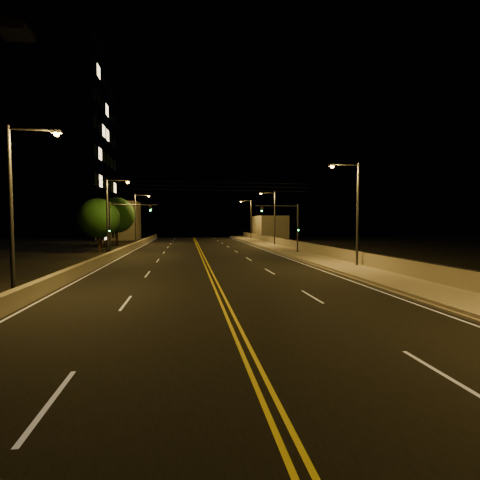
{
  "coord_description": "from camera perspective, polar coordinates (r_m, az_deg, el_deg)",
  "views": [
    {
      "loc": [
        -1.68,
        -6.01,
        3.74
      ],
      "look_at": [
        2.0,
        18.0,
        2.5
      ],
      "focal_mm": 26.0,
      "sensor_mm": 36.0,
      "label": 1
    }
  ],
  "objects": [
    {
      "name": "ground",
      "position": [
        7.27,
        6.68,
        -28.07
      ],
      "size": [
        160.0,
        160.0,
        0.0
      ],
      "primitive_type": "plane",
      "color": "black",
      "rests_on": "ground"
    },
    {
      "name": "road",
      "position": [
        26.33,
        -4.99,
        -5.23
      ],
      "size": [
        18.0,
        120.0,
        0.02
      ],
      "primitive_type": "cube",
      "color": "black",
      "rests_on": "ground"
    },
    {
      "name": "sidewalk",
      "position": [
        29.07,
        16.84,
        -4.3
      ],
      "size": [
        3.6,
        120.0,
        0.3
      ],
      "primitive_type": "cube",
      "color": "gray",
      "rests_on": "ground"
    },
    {
      "name": "curb",
      "position": [
        28.32,
        13.41,
        -4.59
      ],
      "size": [
        0.14,
        120.0,
        0.15
      ],
      "primitive_type": "cube",
      "color": "gray",
      "rests_on": "ground"
    },
    {
      "name": "parapet_wall",
      "position": [
        29.74,
        19.73,
        -2.92
      ],
      "size": [
        0.3,
        120.0,
        1.0
      ],
      "primitive_type": "cube",
      "color": "gray",
      "rests_on": "sidewalk"
    },
    {
      "name": "jersey_barrier",
      "position": [
        27.24,
        -24.43,
        -4.35
      ],
      "size": [
        0.45,
        120.0,
        0.83
      ],
      "primitive_type": "cube",
      "color": "gray",
      "rests_on": "ground"
    },
    {
      "name": "distant_building_right",
      "position": [
        77.29,
        4.9,
        2.04
      ],
      "size": [
        6.0,
        10.0,
        5.12
      ],
      "primitive_type": "cube",
      "color": "gray",
      "rests_on": "ground"
    },
    {
      "name": "distant_building_left",
      "position": [
        78.89,
        -19.19,
        2.99
      ],
      "size": [
        8.0,
        8.0,
        8.11
      ],
      "primitive_type": "cube",
      "color": "gray",
      "rests_on": "ground"
    },
    {
      "name": "parapet_rail",
      "position": [
        29.69,
        19.75,
        -1.9
      ],
      "size": [
        0.06,
        120.0,
        0.06
      ],
      "primitive_type": "cylinder",
      "rotation": [
        1.57,
        0.0,
        0.0
      ],
      "color": "black",
      "rests_on": "parapet_wall"
    },
    {
      "name": "lane_markings",
      "position": [
        26.25,
        -4.98,
        -5.23
      ],
      "size": [
        17.32,
        116.0,
        0.0
      ],
      "color": "silver",
      "rests_on": "road"
    },
    {
      "name": "streetlight_1",
      "position": [
        29.16,
        18.25,
        5.08
      ],
      "size": [
        2.55,
        0.28,
        8.43
      ],
      "color": "#2D2D33",
      "rests_on": "ground"
    },
    {
      "name": "streetlight_2",
      "position": [
        54.04,
        5.42,
        4.16
      ],
      "size": [
        2.55,
        0.28,
        8.43
      ],
      "color": "#2D2D33",
      "rests_on": "ground"
    },
    {
      "name": "streetlight_3",
      "position": [
        73.68,
        1.6,
        3.84
      ],
      "size": [
        2.55,
        0.28,
        8.43
      ],
      "color": "#2D2D33",
      "rests_on": "ground"
    },
    {
      "name": "streetlight_4",
      "position": [
        20.32,
        -32.76,
        5.76
      ],
      "size": [
        2.55,
        0.28,
        8.43
      ],
      "color": "#2D2D33",
      "rests_on": "ground"
    },
    {
      "name": "streetlight_5",
      "position": [
        40.29,
        -20.55,
        4.4
      ],
      "size": [
        2.55,
        0.28,
        8.43
      ],
      "color": "#2D2D33",
      "rests_on": "ground"
    },
    {
      "name": "streetlight_6",
      "position": [
        60.73,
        -16.53,
        3.91
      ],
      "size": [
        2.55,
        0.28,
        8.43
      ],
      "color": "#2D2D33",
      "rests_on": "ground"
    },
    {
      "name": "traffic_signal_right",
      "position": [
        40.39,
        8.06,
        2.85
      ],
      "size": [
        5.11,
        0.31,
        5.82
      ],
      "color": "#2D2D33",
      "rests_on": "ground"
    },
    {
      "name": "traffic_signal_left",
      "position": [
        39.32,
        -19.12,
        2.72
      ],
      "size": [
        5.11,
        0.31,
        5.82
      ],
      "color": "#2D2D33",
      "rests_on": "ground"
    },
    {
      "name": "overhead_wires",
      "position": [
        35.73,
        -6.04,
        8.79
      ],
      "size": [
        22.0,
        0.03,
        0.83
      ],
      "color": "black"
    },
    {
      "name": "building_tower",
      "position": [
        60.38,
        -32.65,
        13.25
      ],
      "size": [
        24.0,
        15.0,
        31.2
      ],
      "color": "gray",
      "rests_on": "ground"
    },
    {
      "name": "tree_0",
      "position": [
        46.29,
        -22.2,
        3.3
      ],
      "size": [
        4.94,
        4.94,
        6.69
      ],
      "color": "black",
      "rests_on": "ground"
    },
    {
      "name": "tree_1",
      "position": [
        54.95,
        -21.77,
        3.4
      ],
      "size": [
        5.14,
        5.14,
        6.97
      ],
      "color": "black",
      "rests_on": "ground"
    },
    {
      "name": "tree_2",
      "position": [
        59.85,
        -19.6,
        3.85
      ],
      "size": [
        5.72,
        5.72,
        7.75
      ],
      "color": "black",
      "rests_on": "ground"
    }
  ]
}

